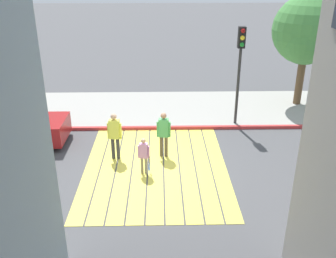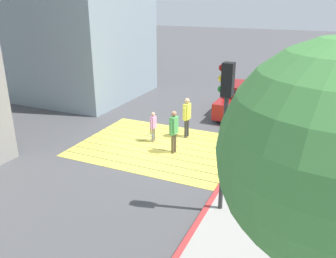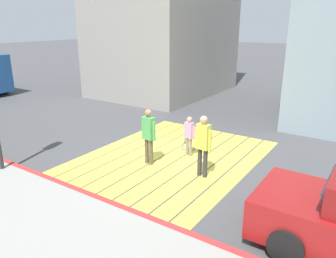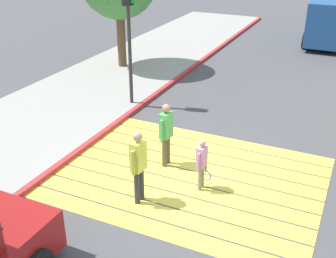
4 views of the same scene
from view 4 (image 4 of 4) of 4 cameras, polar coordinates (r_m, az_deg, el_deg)
ground_plane at (r=10.82m, az=2.92°, el=-6.35°), size 120.00×120.00×0.00m
crosswalk_stripes at (r=10.82m, az=2.92°, el=-6.32°), size 6.40×4.90×0.01m
sidewalk_west at (r=13.62m, az=-19.41°, el=-0.48°), size 4.80×40.00×0.12m
curb_painted at (r=12.20m, az=-11.34°, el=-2.55°), size 0.16×40.00×0.13m
van_down_street at (r=24.35m, az=21.08°, el=13.50°), size 2.43×5.24×2.35m
traffic_light_corner at (r=14.11m, az=-5.20°, el=14.57°), size 0.39×0.28×4.24m
pedestrian_adult_lead at (r=10.85m, az=-0.25°, el=-0.20°), size 0.25×0.50×1.71m
pedestrian_adult_trailing at (r=9.41m, az=-3.96°, el=-4.42°), size 0.25×0.51×1.76m
pedestrian_child_with_racket at (r=10.01m, az=4.52°, el=-4.37°), size 0.29×0.40×1.31m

